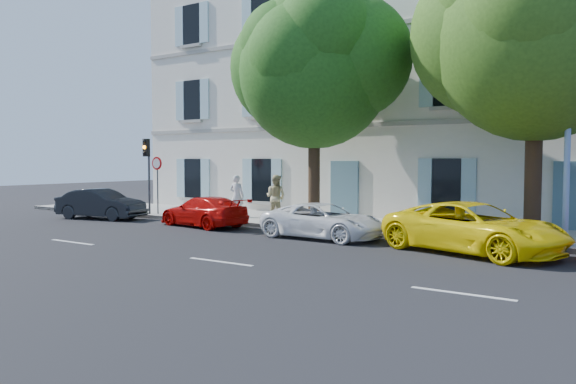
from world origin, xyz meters
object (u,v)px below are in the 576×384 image
Objects in this scene: pedestrian_a at (237,196)px; tree_right at (537,40)px; car_red_coupe at (204,212)px; traffic_light at (147,160)px; street_lamp at (569,73)px; road_sign at (157,173)px; tree_left at (314,73)px; car_dark_sedan at (101,204)px; car_white_coupe at (323,221)px; car_yellow_supercar at (474,228)px; pedestrian_b at (276,197)px.

tree_right is at bearing 167.51° from pedestrian_a.
traffic_light reaches higher than car_red_coupe.
tree_right is 1.77m from street_lamp.
road_sign is 4.03m from pedestrian_a.
tree_left is 1.04× the size of street_lamp.
traffic_light is (-8.02, -0.93, -3.20)m from tree_left.
tree_right is 12.70m from pedestrian_a.
car_dark_sedan is 0.99× the size of car_red_coupe.
tree_left is (3.63, 2.11, 5.17)m from car_red_coupe.
traffic_light reaches higher than pedestrian_a.
tree_left is (-1.79, 2.39, 5.18)m from car_white_coupe.
tree_left is at bearing 6.63° from traffic_light.
car_white_coupe is (5.42, -0.27, -0.01)m from car_red_coupe.
car_yellow_supercar is 0.60× the size of street_lamp.
street_lamp is at bearing -35.27° from car_yellow_supercar.
pedestrian_b reaches higher than car_red_coupe.
car_dark_sedan is 7.70m from pedestrian_b.
tree_left reaches higher than traffic_light.
street_lamp reaches higher than car_white_coupe.
pedestrian_a is at bearing 17.07° from traffic_light.
traffic_light is at bearing -95.73° from car_red_coupe.
pedestrian_b is (1.85, 0.21, 0.02)m from pedestrian_a.
tree_left is at bearing 161.90° from pedestrian_b.
traffic_light is (1.16, 1.59, 1.90)m from car_dark_sedan.
car_dark_sedan is 0.47× the size of street_lamp.
tree_left is 7.69m from tree_right.
pedestrian_b is at bearing 87.22° from car_yellow_supercar.
tree_left reaches higher than pedestrian_b.
car_dark_sedan is at bearing 106.54° from car_yellow_supercar.
street_lamp reaches higher than traffic_light.
road_sign is at bearing 98.78° from car_yellow_supercar.
car_white_coupe is (10.96, 0.14, -0.08)m from car_dark_sedan.
pedestrian_a is 1.87m from pedestrian_b.
car_red_coupe is 2.49m from pedestrian_a.
car_white_coupe is 5.97m from tree_left.
tree_left is at bearing 38.74° from car_white_coupe.
tree_left is 6.18m from pedestrian_a.
car_red_coupe is at bearing 89.04° from car_white_coupe.
tree_right is 16.10m from traffic_light.
pedestrian_b is at bearing 159.44° from car_red_coupe.
tree_left is 8.68m from traffic_light.
car_white_coupe is 2.34× the size of pedestrian_a.
tree_right is (1.03, 2.46, 5.36)m from car_yellow_supercar.
traffic_light reaches higher than road_sign.
pedestrian_a is (-5.76, 2.69, 0.46)m from car_white_coupe.
pedestrian_b is at bearing -78.95° from car_dark_sedan.
car_yellow_supercar is at bearing -112.74° from tree_right.
car_yellow_supercar is at bearing 96.62° from car_red_coupe.
road_sign reaches higher than car_dark_sedan.
pedestrian_a is at bearing -162.67° from car_red_coupe.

